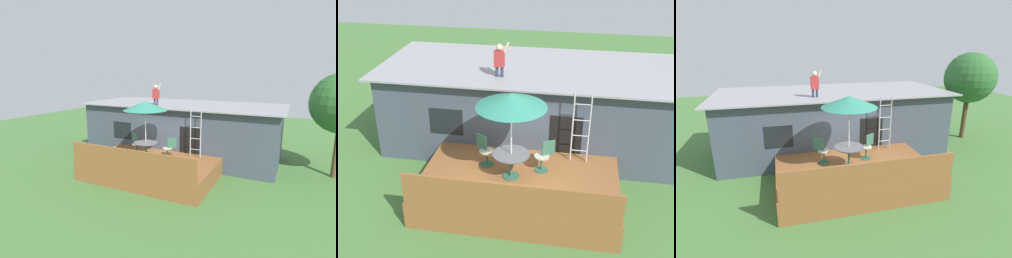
% 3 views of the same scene
% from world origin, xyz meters
% --- Properties ---
extents(ground_plane, '(40.00, 40.00, 0.00)m').
position_xyz_m(ground_plane, '(0.00, 0.00, 0.00)').
color(ground_plane, '#477538').
extents(house, '(10.50, 4.50, 2.88)m').
position_xyz_m(house, '(-0.00, 3.60, 1.44)').
color(house, '#424C5B').
rests_on(house, ground).
extents(deck, '(5.57, 3.47, 0.80)m').
position_xyz_m(deck, '(0.00, 0.00, 0.40)').
color(deck, brown).
rests_on(deck, ground).
extents(deck_railing, '(5.47, 0.08, 0.90)m').
position_xyz_m(deck_railing, '(0.00, -1.69, 1.25)').
color(deck_railing, brown).
rests_on(deck_railing, deck).
extents(patio_table, '(1.04, 1.04, 0.74)m').
position_xyz_m(patio_table, '(-0.23, -0.00, 1.39)').
color(patio_table, '#33664C').
rests_on(patio_table, deck).
extents(patio_umbrella, '(1.90, 1.90, 2.54)m').
position_xyz_m(patio_umbrella, '(-0.23, -0.00, 3.15)').
color(patio_umbrella, silver).
rests_on(patio_umbrella, deck).
extents(step_ladder, '(0.52, 0.04, 2.20)m').
position_xyz_m(step_ladder, '(1.62, 1.20, 1.90)').
color(step_ladder, silver).
rests_on(step_ladder, deck).
extents(person_figure, '(0.47, 0.20, 1.11)m').
position_xyz_m(person_figure, '(-1.00, 2.41, 3.49)').
color(person_figure, '#33384C').
rests_on(person_figure, house).
extents(patio_chair_left, '(0.57, 0.45, 0.92)m').
position_xyz_m(patio_chair_left, '(-1.10, 0.54, 1.26)').
color(patio_chair_left, '#33664C').
rests_on(patio_chair_left, deck).
extents(patio_chair_right, '(0.57, 0.44, 0.92)m').
position_xyz_m(patio_chair_right, '(0.64, 0.52, 1.26)').
color(patio_chair_right, '#33664C').
rests_on(patio_chair_right, deck).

